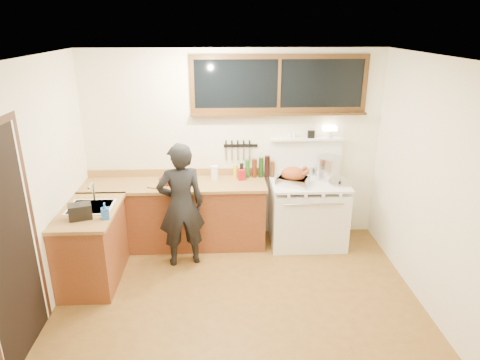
{
  "coord_description": "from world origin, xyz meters",
  "views": [
    {
      "loc": [
        -0.17,
        -3.88,
        2.9
      ],
      "look_at": [
        0.05,
        0.85,
        1.15
      ],
      "focal_mm": 32.0,
      "sensor_mm": 36.0,
      "label": 1
    }
  ],
  "objects_px": {
    "man": "(181,205)",
    "cutting_board": "(167,182)",
    "roast_turkey": "(293,177)",
    "vintage_stove": "(307,211)"
  },
  "relations": [
    {
      "from": "man",
      "to": "cutting_board",
      "type": "xyz_separation_m",
      "value": [
        -0.2,
        0.4,
        0.16
      ]
    },
    {
      "from": "vintage_stove",
      "to": "man",
      "type": "bearing_deg",
      "value": -164.55
    },
    {
      "from": "vintage_stove",
      "to": "man",
      "type": "relative_size",
      "value": 1.0
    },
    {
      "from": "man",
      "to": "cutting_board",
      "type": "relative_size",
      "value": 3.09
    },
    {
      "from": "vintage_stove",
      "to": "cutting_board",
      "type": "bearing_deg",
      "value": -178.15
    },
    {
      "from": "vintage_stove",
      "to": "man",
      "type": "distance_m",
      "value": 1.76
    },
    {
      "from": "man",
      "to": "roast_turkey",
      "type": "height_order",
      "value": "man"
    },
    {
      "from": "vintage_stove",
      "to": "cutting_board",
      "type": "xyz_separation_m",
      "value": [
        -1.87,
        -0.06,
        0.49
      ]
    },
    {
      "from": "cutting_board",
      "to": "roast_turkey",
      "type": "bearing_deg",
      "value": -0.76
    },
    {
      "from": "roast_turkey",
      "to": "man",
      "type": "bearing_deg",
      "value": -165.23
    }
  ]
}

